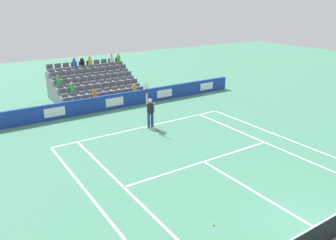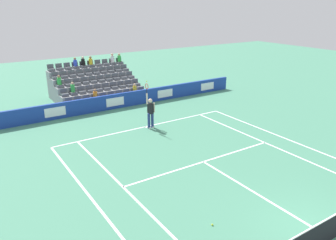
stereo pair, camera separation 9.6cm
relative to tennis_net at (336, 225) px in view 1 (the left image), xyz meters
name	(u,v)px [view 1 (the left image)]	position (x,y,z in m)	size (l,w,h in m)	color
ground_plane	(333,239)	(0.00, 0.00, -0.49)	(80.00, 80.00, 0.00)	#47896B
line_baseline	(145,127)	(0.00, -11.89, -0.49)	(10.97, 0.10, 0.01)	white
line_service	(204,162)	(0.00, -6.40, -0.49)	(8.23, 0.10, 0.01)	white
line_centre_service	(256,193)	(0.00, -3.20, -0.49)	(0.10, 6.40, 0.01)	white
line_singles_sideline_left	(129,192)	(4.12, -5.95, -0.49)	(0.10, 11.89, 0.01)	white
line_singles_sideline_right	(271,145)	(-4.12, -5.95, -0.49)	(0.10, 11.89, 0.01)	white
line_doubles_sideline_left	(96,203)	(5.49, -5.95, -0.49)	(0.10, 11.89, 0.01)	white
line_doubles_sideline_right	(289,139)	(-5.49, -5.95, -0.49)	(0.10, 11.89, 0.01)	white
line_centre_mark	(146,127)	(0.00, -11.79, -0.49)	(0.10, 0.20, 0.01)	white
sponsor_barrier	(114,101)	(0.00, -16.17, 0.02)	(20.37, 0.22, 1.02)	#193899
tennis_net	(336,225)	(0.00, 0.00, 0.00)	(11.97, 0.10, 1.07)	#33383D
tennis_player	(150,112)	(-0.18, -11.56, 0.50)	(0.53, 0.37, 2.85)	navy
stadium_stand	(94,87)	(0.00, -19.74, 0.33)	(6.20, 4.75, 3.01)	gray
loose_tennis_ball	(214,225)	(2.71, -2.57, -0.46)	(0.07, 0.07, 0.07)	#D1E533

